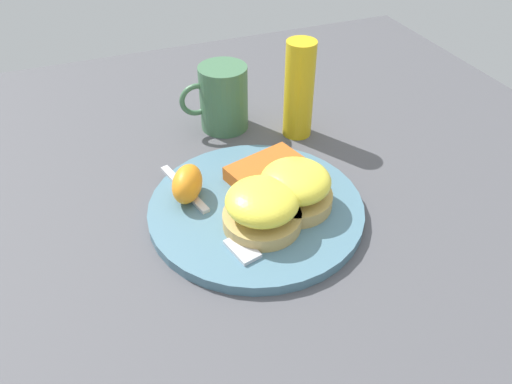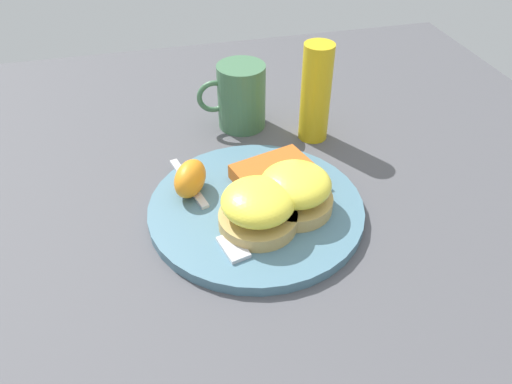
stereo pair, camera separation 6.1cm
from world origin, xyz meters
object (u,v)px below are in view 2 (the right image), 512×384
hashbrown_patty (276,175)px  fork (208,211)px  orange_wedge (190,178)px  sandwich_benedict_left (258,208)px  condiment_bottle (316,93)px  sandwich_benedict_right (295,190)px  cup (241,96)px

hashbrown_patty → fork: hashbrown_patty is taller
orange_wedge → fork: orange_wedge is taller
sandwich_benedict_left → condiment_bottle: 0.24m
sandwich_benedict_left → hashbrown_patty: sandwich_benedict_left is taller
sandwich_benedict_right → orange_wedge: (0.12, -0.06, -0.00)m
sandwich_benedict_right → fork: bearing=-8.1°
orange_wedge → fork: size_ratio=0.29×
cup → hashbrown_patty: bearing=92.8°
sandwich_benedict_left → orange_wedge: (0.07, -0.08, -0.00)m
hashbrown_patty → cup: (0.01, -0.17, 0.03)m
orange_wedge → fork: 0.05m
orange_wedge → cup: 0.20m
sandwich_benedict_left → cup: cup is taller
sandwich_benedict_right → fork: (0.11, -0.02, -0.02)m
hashbrown_patty → fork: size_ratio=0.48×
fork → orange_wedge: bearing=-72.6°
sandwich_benedict_right → cup: 0.23m
hashbrown_patty → fork: (0.10, 0.04, -0.01)m
condiment_bottle → sandwich_benedict_left: bearing=54.7°
hashbrown_patty → sandwich_benedict_right: bearing=97.7°
cup → condiment_bottle: bearing=148.8°
cup → condiment_bottle: (-0.10, 0.06, 0.02)m
sandwich_benedict_right → hashbrown_patty: bearing=-82.3°
fork → cup: (-0.09, -0.21, 0.03)m
condiment_bottle → cup: bearing=-31.2°
hashbrown_patty → orange_wedge: (0.11, -0.01, 0.01)m
sandwich_benedict_right → condiment_bottle: condiment_bottle is taller
hashbrown_patty → condiment_bottle: 0.15m
hashbrown_patty → sandwich_benedict_left: bearing=59.9°
hashbrown_patty → fork: bearing=22.6°
fork → sandwich_benedict_left: bearing=146.4°
sandwich_benedict_left → orange_wedge: sandwich_benedict_left is taller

